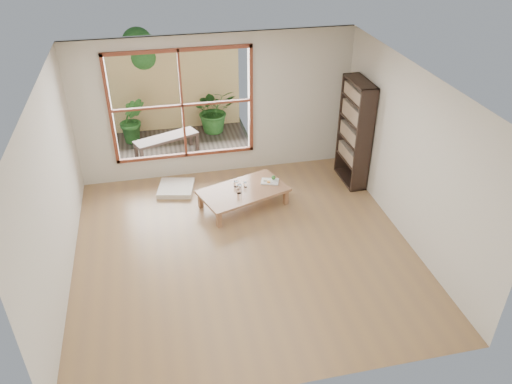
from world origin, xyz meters
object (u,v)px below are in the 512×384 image
Objects in this scene: bookshelf at (355,133)px; garden_bench at (166,140)px; low_table at (243,192)px; food_tray at (271,181)px.

bookshelf is 3.70m from garden_bench.
bookshelf is (2.10, 0.43, 0.68)m from low_table.
low_table is 0.54m from food_tray.
food_tray is 0.26× the size of garden_bench.
low_table is at bearing -168.35° from bookshelf.
bookshelf is at bearing -7.45° from low_table.
garden_bench is (-3.25, 1.67, -0.59)m from bookshelf.
bookshelf is 1.44× the size of garden_bench.
garden_bench reaches higher than low_table.
bookshelf is 5.46× the size of food_tray.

